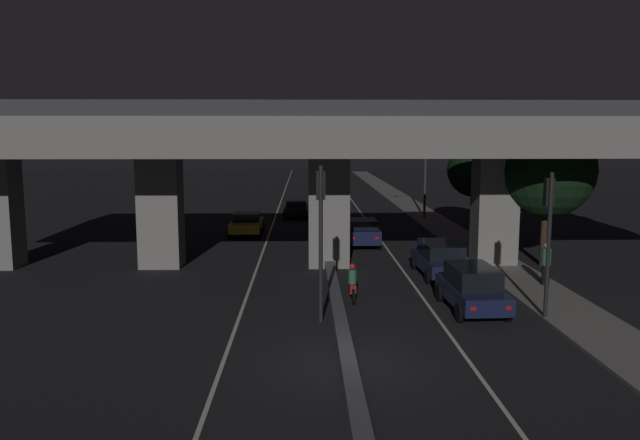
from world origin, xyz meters
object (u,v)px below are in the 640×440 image
car_dark_blue_second (440,258)px  car_taxi_yellow_lead_oncoming (247,224)px  traffic_light_left_of_median (321,216)px  motorcycle_red_filtering_near (352,285)px  street_lamp (422,158)px  traffic_light_right_of_median (549,220)px  pedestrian_on_sidewalk (546,264)px  car_dark_blue_third (361,232)px  car_dark_blue_lead (472,288)px  car_black_second_oncoming (296,208)px

car_dark_blue_second → car_taxi_yellow_lead_oncoming: size_ratio=1.08×
traffic_light_left_of_median → motorcycle_red_filtering_near: (1.29, 2.69, -3.00)m
street_lamp → car_dark_blue_second: (-2.64, -18.93, -3.86)m
traffic_light_right_of_median → pedestrian_on_sidewalk: 5.44m
traffic_light_right_of_median → traffic_light_left_of_median: bearing=-180.0°
car_dark_blue_third → street_lamp: bearing=-27.2°
traffic_light_right_of_median → car_taxi_yellow_lead_oncoming: size_ratio=1.20×
traffic_light_left_of_median → car_dark_blue_second: bearing=50.5°
car_dark_blue_second → car_dark_blue_lead: bearing=177.5°
street_lamp → traffic_light_left_of_median: bearing=-107.7°
car_black_second_oncoming → motorcycle_red_filtering_near: size_ratio=2.52×
traffic_light_left_of_median → car_taxi_yellow_lead_oncoming: 19.44m
car_black_second_oncoming → motorcycle_red_filtering_near: motorcycle_red_filtering_near is taller
traffic_light_left_of_median → traffic_light_right_of_median: 7.72m
traffic_light_left_of_median → car_dark_blue_lead: 6.25m
car_dark_blue_third → car_taxi_yellow_lead_oncoming: size_ratio=0.96×
traffic_light_left_of_median → motorcycle_red_filtering_near: 4.24m
traffic_light_right_of_median → car_dark_blue_lead: size_ratio=1.21×
car_dark_blue_lead → motorcycle_red_filtering_near: 4.50m
car_taxi_yellow_lead_oncoming → pedestrian_on_sidewalk: (13.74, -14.23, 0.27)m
car_dark_blue_lead → car_dark_blue_third: bearing=9.7°
street_lamp → pedestrian_on_sidewalk: size_ratio=4.48×
street_lamp → car_black_second_oncoming: bearing=168.8°
traffic_light_left_of_median → car_black_second_oncoming: (-1.19, 27.57, -2.94)m
car_taxi_yellow_lead_oncoming → motorcycle_red_filtering_near: 16.98m
traffic_light_left_of_median → street_lamp: 27.01m
car_dark_blue_lead → motorcycle_red_filtering_near: car_dark_blue_lead is taller
car_dark_blue_third → traffic_light_right_of_median: bearing=-161.9°
street_lamp → car_dark_blue_third: (-5.51, -11.10, -3.85)m
car_dark_blue_lead → car_dark_blue_third: (-2.79, 13.48, -0.04)m
traffic_light_left_of_median → street_lamp: size_ratio=0.67×
motorcycle_red_filtering_near → pedestrian_on_sidewalk: (8.21, 1.82, 0.39)m
car_dark_blue_second → pedestrian_on_sidewalk: 4.53m
street_lamp → car_taxi_yellow_lead_oncoming: size_ratio=1.88×
car_taxi_yellow_lead_oncoming → pedestrian_on_sidewalk: bearing=44.1°
car_taxi_yellow_lead_oncoming → car_black_second_oncoming: bearing=161.0°
car_taxi_yellow_lead_oncoming → car_dark_blue_second: bearing=39.5°
car_dark_blue_lead → car_dark_blue_third: size_ratio=1.04×
car_taxi_yellow_lead_oncoming → street_lamp: bearing=119.3°
car_black_second_oncoming → car_dark_blue_third: bearing=18.1°
traffic_light_left_of_median → car_dark_blue_lead: (5.50, 1.13, -2.76)m
traffic_light_left_of_median → car_dark_blue_third: bearing=79.5°
traffic_light_left_of_median → traffic_light_right_of_median: bearing=0.0°
traffic_light_left_of_median → street_lamp: bearing=72.3°
traffic_light_left_of_median → car_dark_blue_lead: traffic_light_left_of_median is taller
traffic_light_right_of_median → car_dark_blue_third: size_ratio=1.26×
motorcycle_red_filtering_near → traffic_light_right_of_median: bearing=-112.4°
car_dark_blue_second → car_taxi_yellow_lead_oncoming: (-9.82, 11.97, -0.08)m
traffic_light_left_of_median → street_lamp: (8.22, 25.71, 1.05)m
car_dark_blue_lead → car_taxi_yellow_lead_oncoming: bearing=26.9°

